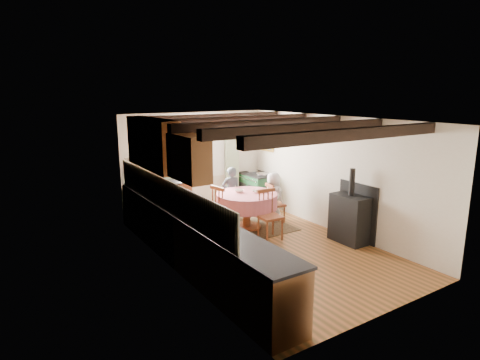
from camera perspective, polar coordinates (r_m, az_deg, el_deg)
floor at (r=7.72m, az=3.26°, el=-9.46°), size 3.60×5.50×0.00m
ceiling at (r=7.17m, az=3.50°, el=8.61°), size 3.60×5.50×0.00m
wall_back at (r=9.66m, az=-6.27°, el=2.41°), size 3.60×0.00×2.40m
wall_front at (r=5.47m, az=20.70°, el=-6.31°), size 3.60×0.00×2.40m
wall_left at (r=6.49m, az=-9.61°, el=-2.73°), size 0.00×5.50×2.40m
wall_right at (r=8.52m, az=13.21°, el=0.77°), size 0.00×5.50×2.40m
beam_a at (r=5.70m, az=15.51°, el=6.25°), size 3.60×0.16×0.16m
beam_b at (r=6.40m, az=8.82°, el=7.20°), size 3.60×0.16×0.16m
beam_c at (r=7.18m, az=3.49°, el=7.89°), size 3.60×0.16×0.16m
beam_d at (r=8.01m, az=-0.78°, el=8.39°), size 3.60×0.16×0.16m
beam_e at (r=8.87m, az=-4.25°, el=8.77°), size 3.60×0.16×0.16m
splash_left at (r=6.76m, az=-10.46°, el=-2.14°), size 0.02×4.50×0.55m
splash_back at (r=9.25m, az=-11.76°, el=1.76°), size 1.40×0.02×0.55m
base_cabinet_left at (r=6.84m, az=-7.04°, el=-8.54°), size 0.60×5.30×0.88m
base_cabinet_back at (r=9.15m, az=-11.21°, el=-3.22°), size 1.30×0.60×0.88m
worktop_left at (r=6.70m, az=-6.99°, el=-4.84°), size 0.64×5.30×0.04m
worktop_back at (r=9.02m, az=-11.28°, el=-0.44°), size 1.30×0.64×0.04m
wall_cabinet_glass at (r=7.50m, az=-12.27°, el=5.06°), size 0.34×1.80×0.90m
wall_cabinet_solid at (r=6.14m, az=-7.27°, el=3.16°), size 0.34×0.90×0.70m
window_frame at (r=9.63m, az=-5.75°, el=4.79°), size 1.34×0.03×1.54m
window_pane at (r=9.64m, az=-5.77°, el=4.80°), size 1.20×0.01×1.40m
curtain_left at (r=9.29m, az=-10.12°, el=1.24°), size 0.35×0.10×2.10m
curtain_right at (r=10.05m, az=-1.15°, el=2.29°), size 0.35×0.10×2.10m
curtain_rod at (r=9.50m, az=-5.60°, el=8.33°), size 2.00×0.03×0.03m
wall_picture at (r=10.13m, az=3.86°, el=5.78°), size 0.04×0.50×0.60m
wall_plate at (r=10.07m, az=-0.89°, el=5.77°), size 0.30×0.02×0.30m
rug at (r=8.69m, az=0.94°, el=-6.82°), size 1.84×1.43×0.01m
dining_table at (r=8.58m, az=0.95°, el=-4.41°), size 1.29×1.29×0.78m
chair_near at (r=7.96m, az=4.31°, el=-4.96°), size 0.46×0.48×1.00m
chair_left at (r=8.19m, az=-4.10°, el=-4.47°), size 0.52×0.51×1.00m
chair_right at (r=9.02m, az=5.03°, el=-3.25°), size 0.46×0.44×0.88m
aga_range at (r=10.18m, az=2.41°, el=-1.40°), size 0.61×0.95×0.87m
cast_iron_stove at (r=8.03m, az=15.34°, el=-3.53°), size 0.44×0.73×1.45m
child_far at (r=9.21m, az=-1.27°, el=-1.82°), size 0.49×0.38×1.21m
child_right at (r=9.10m, az=4.70°, el=-2.36°), size 0.47×0.61×1.11m
bowl_a at (r=8.52m, az=2.42°, el=-1.66°), size 0.21×0.21×0.05m
bowl_b at (r=8.54m, az=-0.12°, el=-1.57°), size 0.27×0.27×0.06m
cup at (r=8.51m, az=3.72°, el=-1.55°), size 0.14×0.14×0.09m
canister_tall at (r=8.95m, az=-12.18°, el=0.38°), size 0.15×0.15×0.25m
canister_wide at (r=9.08m, az=-11.21°, el=0.43°), size 0.18×0.18×0.20m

